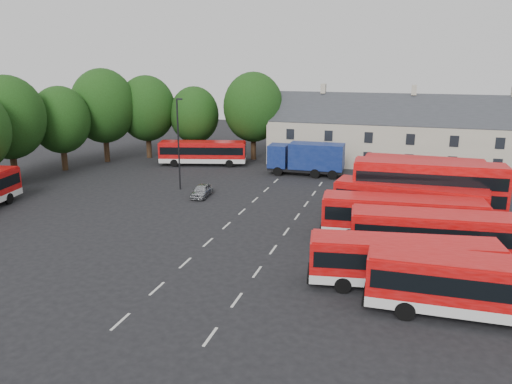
# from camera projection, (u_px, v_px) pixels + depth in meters

# --- Properties ---
(ground) EXTENTS (140.00, 140.00, 0.00)m
(ground) POSITION_uv_depth(u_px,v_px,m) (218.00, 234.00, 38.73)
(ground) COLOR black
(ground) RESTS_ON ground
(lane_markings) EXTENTS (5.15, 33.80, 0.01)m
(lane_markings) POSITION_uv_depth(u_px,v_px,m) (256.00, 228.00, 39.88)
(lane_markings) COLOR beige
(lane_markings) RESTS_ON ground
(treeline) EXTENTS (29.92, 32.59, 12.01)m
(treeline) POSITION_uv_depth(u_px,v_px,m) (115.00, 113.00, 60.68)
(treeline) COLOR black
(treeline) RESTS_ON ground
(terrace_houses) EXTENTS (35.70, 7.13, 10.06)m
(terrace_houses) POSITION_uv_depth(u_px,v_px,m) (410.00, 136.00, 61.55)
(terrace_houses) COLOR beige
(terrace_houses) RESTS_ON ground
(bus_row_a) EXTENTS (11.63, 2.80, 3.28)m
(bus_row_a) POSITION_uv_depth(u_px,v_px,m) (483.00, 284.00, 25.54)
(bus_row_a) COLOR silver
(bus_row_a) RESTS_ON ground
(bus_row_b) EXTENTS (11.11, 4.09, 3.07)m
(bus_row_b) POSITION_uv_depth(u_px,v_px,m) (404.00, 259.00, 29.05)
(bus_row_b) COLOR silver
(bus_row_b) RESTS_ON ground
(bus_row_c) EXTENTS (12.13, 3.85, 3.37)m
(bus_row_c) POSITION_uv_depth(u_px,v_px,m) (443.00, 233.00, 32.84)
(bus_row_c) COLOR silver
(bus_row_c) RESTS_ON ground
(bus_row_d) EXTENTS (11.86, 3.65, 3.30)m
(bus_row_d) POSITION_uv_depth(u_px,v_px,m) (402.00, 215.00, 36.79)
(bus_row_d) COLOR silver
(bus_row_d) RESTS_ON ground
(bus_row_e) EXTENTS (12.15, 4.35, 3.36)m
(bus_row_e) POSITION_uv_depth(u_px,v_px,m) (409.00, 201.00, 40.36)
(bus_row_e) COLOR silver
(bus_row_e) RESTS_ON ground
(bus_dd_south) EXTENTS (12.19, 3.21, 4.96)m
(bus_dd_south) POSITION_uv_depth(u_px,v_px,m) (428.00, 187.00, 41.27)
(bus_dd_south) COLOR silver
(bus_dd_south) RESTS_ON ground
(bus_dd_north) EXTENTS (10.67, 2.76, 4.35)m
(bus_dd_north) POSITION_uv_depth(u_px,v_px,m) (422.00, 178.00, 46.20)
(bus_dd_north) COLOR silver
(bus_dd_north) RESTS_ON ground
(bus_north) EXTENTS (11.09, 5.08, 3.06)m
(bus_north) POSITION_uv_depth(u_px,v_px,m) (203.00, 151.00, 62.92)
(bus_north) COLOR silver
(bus_north) RESTS_ON ground
(box_truck) EXTENTS (8.68, 2.87, 3.78)m
(box_truck) POSITION_uv_depth(u_px,v_px,m) (307.00, 157.00, 57.45)
(box_truck) COLOR black
(box_truck) RESTS_ON ground
(silver_car) EXTENTS (1.77, 3.76, 1.24)m
(silver_car) POSITION_uv_depth(u_px,v_px,m) (202.00, 191.00, 48.87)
(silver_car) COLOR #A1A3A8
(silver_car) RESTS_ON ground
(lamppost) EXTENTS (0.65, 0.31, 9.35)m
(lamppost) POSITION_uv_depth(u_px,v_px,m) (179.00, 142.00, 50.53)
(lamppost) COLOR black
(lamppost) RESTS_ON ground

